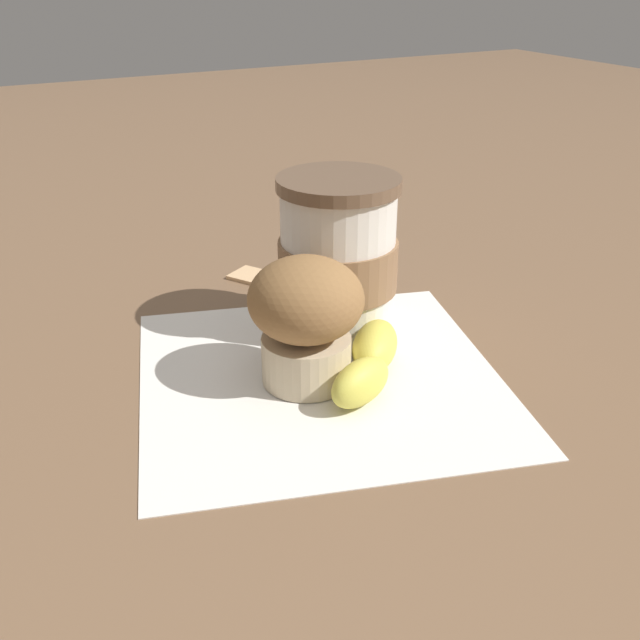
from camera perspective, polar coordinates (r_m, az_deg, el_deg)
The scene contains 6 objects.
ground_plane at distance 0.55m, azimuth 0.00°, elevation -4.39°, with size 3.00×3.00×0.00m, color brown.
paper_napkin at distance 0.55m, azimuth 0.00°, elevation -4.33°, with size 0.26×0.26×0.00m, color white.
coffee_cup at distance 0.60m, azimuth 1.37°, elevation 4.82°, with size 0.10×0.10×0.13m.
muffin at distance 0.52m, azimuth -0.95°, elevation 0.23°, with size 0.08×0.08×0.09m.
banana at distance 0.56m, azimuth 3.47°, elevation -1.99°, with size 0.14×0.10×0.03m.
sugar_packet at distance 0.72m, azimuth -4.83°, elevation 3.40°, with size 0.05×0.03×0.01m, color #E0B27F.
Camera 1 is at (0.42, -0.22, 0.28)m, focal length 42.00 mm.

